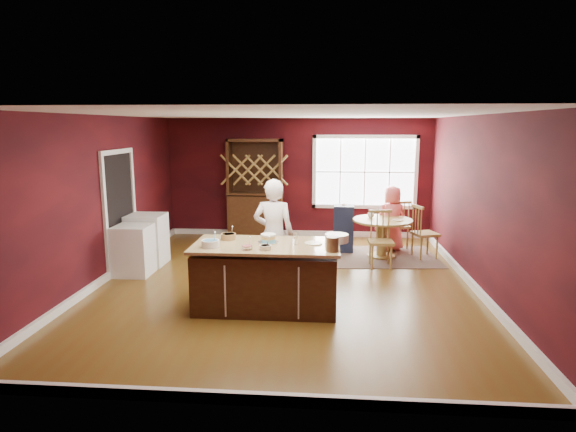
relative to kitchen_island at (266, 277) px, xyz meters
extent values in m
plane|color=#563912|center=(0.18, 1.05, -0.44)|extent=(7.00, 7.00, 0.00)
plane|color=white|center=(0.18, 1.05, 2.26)|extent=(7.00, 7.00, 0.00)
plane|color=black|center=(0.18, 4.55, 0.91)|extent=(6.00, 0.00, 6.00)
plane|color=black|center=(0.18, -2.45, 0.91)|extent=(6.00, 0.00, 6.00)
plane|color=black|center=(-2.82, 1.05, 0.91)|extent=(0.00, 7.00, 7.00)
plane|color=black|center=(3.18, 1.05, 0.91)|extent=(0.00, 7.00, 7.00)
cube|color=black|center=(0.00, 0.00, -0.03)|extent=(1.94, 0.98, 0.83)
cube|color=tan|center=(0.00, 0.00, 0.46)|extent=(2.02, 1.06, 0.04)
cylinder|color=olive|center=(1.91, 2.82, -0.42)|extent=(0.54, 0.54, 0.04)
cylinder|color=olive|center=(1.91, 2.82, -0.08)|extent=(0.19, 0.19, 0.67)
cylinder|color=olive|center=(1.91, 2.82, 0.29)|extent=(1.15, 1.15, 0.04)
imported|color=white|center=(0.02, 0.77, 0.43)|extent=(0.67, 0.47, 1.74)
cylinder|color=white|center=(-0.73, -0.22, 0.53)|extent=(0.24, 0.24, 0.09)
cylinder|color=#8C6848|center=(-0.58, 0.23, 0.52)|extent=(0.22, 0.22, 0.08)
cylinder|color=silver|center=(-0.21, -0.32, 0.51)|extent=(0.15, 0.15, 0.05)
cylinder|color=beige|center=(0.03, -0.30, 0.51)|extent=(0.16, 0.16, 0.06)
cylinder|color=silver|center=(0.40, -0.01, 0.56)|extent=(0.08, 0.08, 0.17)
cylinder|color=beige|center=(0.65, 0.07, 0.49)|extent=(0.25, 0.25, 0.02)
cylinder|color=white|center=(0.98, 0.20, 0.54)|extent=(0.33, 0.33, 0.11)
cylinder|color=#4A371B|center=(0.91, -0.33, 0.58)|extent=(0.16, 0.16, 0.19)
cube|color=brown|center=(1.91, 2.82, -0.43)|extent=(2.24, 1.80, 0.01)
imported|color=#EF6668|center=(2.16, 3.34, 0.23)|extent=(0.74, 0.57, 1.34)
cylinder|color=beige|center=(2.18, 2.72, 0.32)|extent=(0.21, 0.21, 0.02)
imported|color=white|center=(1.70, 2.97, 0.36)|extent=(0.16, 0.16, 0.10)
cube|color=#3A2514|center=(-0.78, 4.27, 0.68)|extent=(1.22, 0.51, 2.24)
cube|color=white|center=(-2.46, 1.33, -0.01)|extent=(0.59, 0.57, 0.86)
cube|color=white|center=(-2.46, 1.97, 0.03)|extent=(0.64, 0.62, 0.93)
camera|label=1|loc=(0.82, -6.41, 2.09)|focal=30.00mm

